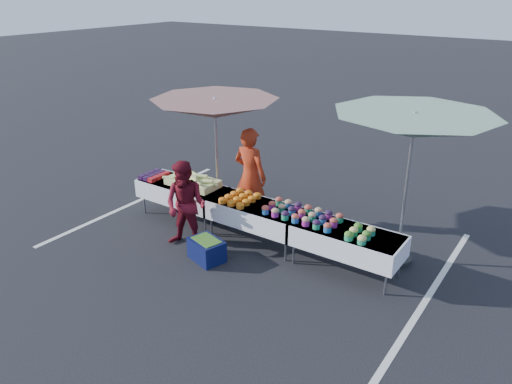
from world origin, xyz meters
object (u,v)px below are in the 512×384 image
Objects in this scene: table_left at (182,191)px; storage_bin at (207,249)px; vendor at (250,176)px; umbrella_left at (215,109)px; umbrella_right at (414,127)px; customer at (186,205)px; table_right at (347,240)px; table_center at (256,213)px.

table_left is 2.67× the size of storage_bin.
vendor reaches higher than storage_bin.
umbrella_left is 0.95× the size of umbrella_right.
storage_bin is (0.60, -0.18, -0.61)m from customer.
table_right is 0.96× the size of vendor.
umbrella_right reaches higher than table_center.
vendor is at bearing 164.86° from table_right.
table_left is at bearing 28.84° from vendor.
table_center is at bearing 133.01° from vendor.
table_left is at bearing 180.00° from table_right.
vendor is 1.54m from customer.
customer reaches higher than table_center.
vendor is (-2.38, 0.64, 0.39)m from table_right.
umbrella_right is (4.22, 0.80, 1.82)m from table_left.
umbrella_left is at bearing 137.77° from storage_bin.
storage_bin is at bearing -58.39° from umbrella_left.
storage_bin is at bearing -154.14° from table_right.
vendor is 0.68× the size of umbrella_right.
storage_bin is (0.88, -1.43, -2.06)m from umbrella_left.
customer is 4.06m from umbrella_right.
umbrella_right reaches higher than table_right.
umbrella_left is 3.91× the size of storage_bin.
table_left is 1.00× the size of table_right.
umbrella_left is (-0.63, -0.24, 1.29)m from vendor.
table_left is 1.14× the size of customer.
vendor is 2.79× the size of storage_bin.
customer is at bearing -162.75° from table_right.
table_center and table_right have the same top height.
table_left is at bearing 180.00° from table_center.
umbrella_right is (3.63, 0.40, 0.14)m from umbrella_left.
customer is at bearing 77.71° from vendor.
table_center is 1.28m from customer.
table_right is at bearing -127.94° from umbrella_right.
table_right is (3.60, 0.00, 0.00)m from table_left.
vendor is at bearing 131.94° from table_center.
table_right is at bearing 4.21° from customer.
table_left is 0.68× the size of umbrella_left.
table_center is (1.80, 0.00, 0.00)m from table_left.
customer is 0.60× the size of umbrella_left.
storage_bin is (-0.33, -1.03, -0.38)m from table_center.
table_left is 1.82m from umbrella_left.
umbrella_left is at bearing 89.51° from customer.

